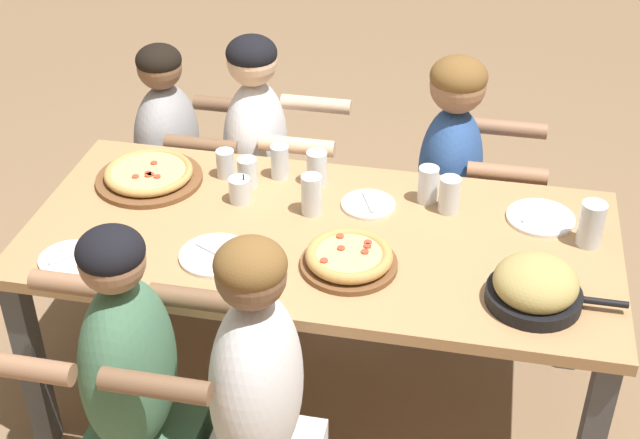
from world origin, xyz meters
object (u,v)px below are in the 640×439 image
Objects in this scene: pizza_board_second at (149,175)px; drinking_glass_d at (428,185)px; drinking_glass_b at (245,273)px; drinking_glass_g at (226,165)px; diner_far_midleft at (258,178)px; drinking_glass_a at (280,163)px; cocktail_glass_blue at (240,191)px; diner_far_left at (172,177)px; diner_far_midright at (448,199)px; diner_near_center at (258,430)px; diner_near_midleft at (135,414)px; empty_plate_c at (216,255)px; pizza_board_main at (349,258)px; drinking_glass_c at (311,197)px; skillet_bowl at (535,286)px; empty_plate_b at (540,218)px; drinking_glass_i at (248,172)px; drinking_glass_e at (317,170)px; drinking_glass_f at (449,197)px; empty_plate_d at (368,205)px; drinking_glass_h at (591,226)px; empty_plate_a at (70,259)px.

pizza_board_second is 2.91× the size of drinking_glass_d.
drinking_glass_g is at bearing 111.53° from drinking_glass_b.
drinking_glass_a is at bearing 27.68° from diner_far_midleft.
diner_far_midleft is (0.01, 0.38, -0.28)m from drinking_glass_g.
diner_far_left is (-0.45, 0.53, -0.31)m from cocktail_glass_blue.
diner_far_midright reaches higher than drinking_glass_d.
diner_near_center reaches higher than drinking_glass_b.
empty_plate_c is at bearing -13.30° from diner_near_midleft.
drinking_glass_c reaches higher than pizza_board_main.
diner_far_left reaches higher than pizza_board_second.
skillet_bowl is 0.97m from diner_far_midright.
drinking_glass_b is at bearing 31.30° from diner_far_left.
diner_far_midleft is (-0.70, 0.40, -0.30)m from drinking_glass_d.
diner_near_midleft is (-1.07, -0.43, -0.29)m from skillet_bowl.
drinking_glass_c is at bearing -4.98° from cocktail_glass_blue.
diner_near_midleft reaches higher than pizza_board_second.
empty_plate_b is 1.84× the size of drinking_glass_a.
empty_plate_b is at bearing 33.12° from drinking_glass_b.
drinking_glass_i is at bearing 91.91° from empty_plate_c.
drinking_glass_c is (0.24, 0.30, 0.05)m from empty_plate_c.
cocktail_glass_blue is (-0.42, 0.29, 0.01)m from pizza_board_main.
empty_plate_c is at bearing -143.26° from drinking_glass_d.
empty_plate_c is 1.84× the size of drinking_glass_e.
drinking_glass_f is at bearing 60.11° from diner_far_midleft.
drinking_glass_i is 0.09× the size of diner_far_midright.
drinking_glass_a is 0.10× the size of diner_near_center.
pizza_board_second is at bearing 133.07° from empty_plate_c.
diner_far_left is at bearing 142.07° from drinking_glass_c.
drinking_glass_i is (0.09, -0.04, 0.01)m from drinking_glass_g.
drinking_glass_f reaches higher than pizza_board_second.
empty_plate_b and empty_plate_d have the same top height.
diner_near_midleft reaches higher than pizza_board_main.
cocktail_glass_blue is at bearing 175.02° from drinking_glass_c.
drinking_glass_e is 1.22× the size of drinking_glass_g.
drinking_glass_h reaches higher than pizza_board_second.
pizza_board_main is at bearing -17.17° from diner_far_midright.
diner_far_midright reaches higher than empty_plate_d.
empty_plate_c is at bearing 28.77° from diner_far_left.
diner_near_center is at bearing -89.17° from drinking_glass_c.
cocktail_glass_blue is at bearing 160.08° from skillet_bowl.
pizza_board_main is 1.57× the size of empty_plate_a.
drinking_glass_c is at bearing -83.71° from drinking_glass_e.
cocktail_glass_blue reaches higher than pizza_board_second.
diner_far_left is (-0.36, 1.31, -0.04)m from diner_near_midleft.
empty_plate_c is 0.56m from empty_plate_d.
drinking_glass_b is 0.58m from drinking_glass_i.
pizza_board_second is 3.70× the size of drinking_glass_g.
diner_near_center reaches higher than empty_plate_a.
empty_plate_d is at bearing -11.24° from diner_near_center.
drinking_glass_b is at bearing -28.07° from diner_far_midright.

